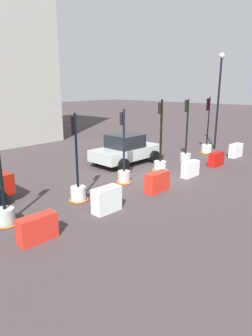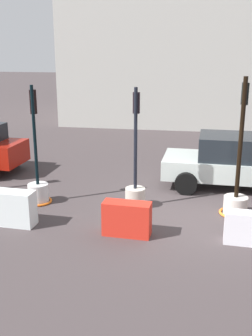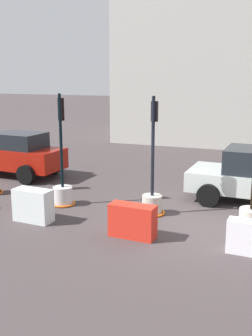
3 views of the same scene
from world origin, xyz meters
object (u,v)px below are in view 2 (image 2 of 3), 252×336
traffic_light_1 (38,185)px  traffic_light_3 (236,193)px  construction_barrier_1 (14,208)px  construction_barrier_3 (248,228)px  traffic_light_2 (135,187)px  construction_barrier_2 (127,219)px  car_silver_hatchback (228,162)px

traffic_light_1 → traffic_light_3: traffic_light_3 is taller
construction_barrier_1 → construction_barrier_3: 5.72m
traffic_light_2 → construction_barrier_1: traffic_light_2 is taller
traffic_light_2 → construction_barrier_3: 3.40m
traffic_light_1 → traffic_light_2: size_ratio=1.01×
traffic_light_3 → construction_barrier_3: bearing=-85.7°
construction_barrier_1 → construction_barrier_2: bearing=-1.6°
construction_barrier_2 → car_silver_hatchback: bearing=57.5°
construction_barrier_3 → construction_barrier_1: bearing=179.5°
construction_barrier_2 → traffic_light_2: bearing=92.5°
traffic_light_3 → construction_barrier_1: size_ratio=3.37×
traffic_light_1 → construction_barrier_2: 3.35m
traffic_light_1 → traffic_light_2: (2.83, 0.16, 0.06)m
traffic_light_2 → construction_barrier_1: 3.33m
traffic_light_3 → car_silver_hatchback: size_ratio=0.87×
traffic_light_3 → car_silver_hatchback: traffic_light_3 is taller
construction_barrier_2 → traffic_light_3: bearing=33.3°
traffic_light_3 → construction_barrier_2: traffic_light_3 is taller
traffic_light_2 → traffic_light_3: size_ratio=0.91×
traffic_light_1 → traffic_light_3: size_ratio=0.92×
traffic_light_1 → car_silver_hatchback: bearing=23.6°
construction_barrier_3 → car_silver_hatchback: 4.07m
traffic_light_1 → construction_barrier_3: (5.71, -1.64, -0.14)m
construction_barrier_1 → car_silver_hatchback: 6.81m
traffic_light_2 → traffic_light_3: 2.75m
traffic_light_2 → traffic_light_3: (2.75, -0.07, 0.02)m
construction_barrier_2 → construction_barrier_3: construction_barrier_2 is taller
traffic_light_2 → construction_barrier_3: size_ratio=3.13×
traffic_light_2 → construction_barrier_3: (2.88, -1.80, -0.20)m
traffic_light_3 → construction_barrier_3: traffic_light_3 is taller
construction_barrier_3 → construction_barrier_2: bearing=-179.4°
traffic_light_1 → traffic_light_3: bearing=0.9°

